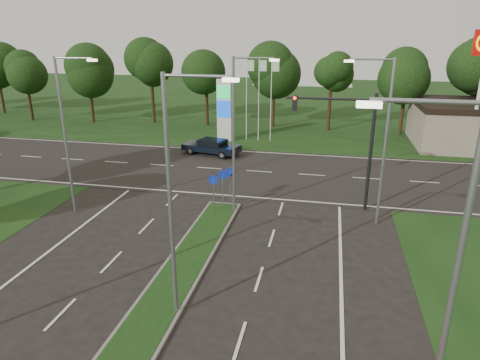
# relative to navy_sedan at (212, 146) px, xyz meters

# --- Properties ---
(verge_far) EXTENTS (160.00, 50.00, 0.02)m
(verge_far) POSITION_rel_navy_sedan_xyz_m (3.92, 27.01, -0.73)
(verge_far) COLOR black
(verge_far) RESTS_ON ground
(cross_road) EXTENTS (160.00, 12.00, 0.02)m
(cross_road) POSITION_rel_navy_sedan_xyz_m (3.92, -3.99, -0.73)
(cross_road) COLOR black
(cross_road) RESTS_ON ground
(median_kerb) EXTENTS (2.00, 26.00, 0.12)m
(median_kerb) POSITION_rel_navy_sedan_xyz_m (3.92, -23.99, -0.67)
(median_kerb) COLOR slate
(median_kerb) RESTS_ON ground
(streetlight_median_near) EXTENTS (2.53, 0.22, 9.00)m
(streetlight_median_near) POSITION_rel_navy_sedan_xyz_m (4.92, -21.99, 4.35)
(streetlight_median_near) COLOR gray
(streetlight_median_near) RESTS_ON ground
(streetlight_median_far) EXTENTS (2.53, 0.22, 9.00)m
(streetlight_median_far) POSITION_rel_navy_sedan_xyz_m (4.92, -11.99, 4.35)
(streetlight_median_far) COLOR gray
(streetlight_median_far) RESTS_ON ground
(streetlight_left_far) EXTENTS (2.53, 0.22, 9.00)m
(streetlight_left_far) POSITION_rel_navy_sedan_xyz_m (-4.38, -13.99, 4.35)
(streetlight_left_far) COLOR gray
(streetlight_left_far) RESTS_ON ground
(streetlight_right_far) EXTENTS (2.53, 0.22, 9.00)m
(streetlight_right_far) POSITION_rel_navy_sedan_xyz_m (12.72, -11.99, 4.35)
(streetlight_right_far) COLOR gray
(streetlight_right_far) RESTS_ON ground
(streetlight_right_near) EXTENTS (2.53, 0.22, 9.00)m
(streetlight_right_near) POSITION_rel_navy_sedan_xyz_m (12.72, -25.99, 4.35)
(streetlight_right_near) COLOR gray
(streetlight_right_near) RESTS_ON ground
(traffic_signal) EXTENTS (5.10, 0.42, 7.00)m
(traffic_signal) POSITION_rel_navy_sedan_xyz_m (11.11, -10.00, 3.92)
(traffic_signal) COLOR black
(traffic_signal) RESTS_ON ground
(median_signs) EXTENTS (1.16, 1.76, 2.38)m
(median_signs) POSITION_rel_navy_sedan_xyz_m (3.92, -11.59, 0.98)
(median_signs) COLOR gray
(median_signs) RESTS_ON ground
(gas_pylon) EXTENTS (5.80, 1.26, 8.00)m
(gas_pylon) POSITION_rel_navy_sedan_xyz_m (0.13, 5.05, 2.47)
(gas_pylon) COLOR silver
(gas_pylon) RESTS_ON ground
(treeline_far) EXTENTS (6.00, 6.00, 9.90)m
(treeline_far) POSITION_rel_navy_sedan_xyz_m (4.02, 11.94, 6.10)
(treeline_far) COLOR black
(treeline_far) RESTS_ON ground
(navy_sedan) EXTENTS (5.28, 3.15, 1.36)m
(navy_sedan) POSITION_rel_navy_sedan_xyz_m (0.00, 0.00, 0.00)
(navy_sedan) COLOR black
(navy_sedan) RESTS_ON ground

